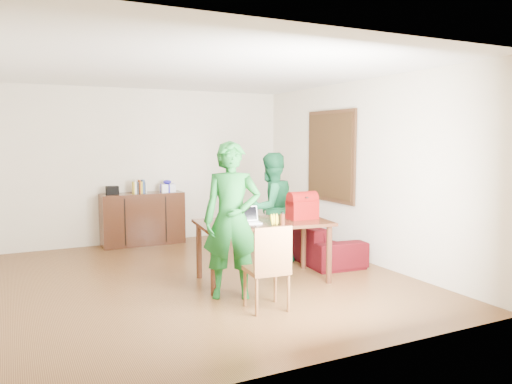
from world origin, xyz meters
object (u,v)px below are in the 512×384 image
red_bag (302,208)px  person_near (232,220)px  laptop (249,220)px  table (263,229)px  chair (267,285)px  person_far (271,208)px  sofa (313,239)px  bottle (283,219)px

red_bag → person_near: bearing=-161.9°
person_near → laptop: bearing=66.5°
table → chair: 1.18m
person_near → person_far: (1.16, 1.22, -0.09)m
person_near → red_bag: (1.17, 0.37, 0.02)m
table → sofa: bearing=39.1°
person_near → person_far: person_near is taller
chair → sofa: (1.76, 1.80, 0.01)m
laptop → red_bag: bearing=11.6°
laptop → person_near: bearing=-127.0°
laptop → sofa: 1.85m
table → laptop: 0.29m
person_near → bottle: bearing=29.2°
chair → person_far: bearing=65.6°
person_near → bottle: size_ratio=11.33×
person_far → laptop: person_far is taller
person_far → red_bag: 0.86m
person_near → person_far: size_ratio=1.11×
red_bag → chair: bearing=-136.6°
person_far → red_bag: person_far is taller
table → person_far: (0.53, 0.78, 0.13)m
table → chair: chair is taller
chair → red_bag: (1.01, 0.93, 0.65)m
person_near → sofa: 2.37m
person_near → laptop: 0.53m
person_far → red_bag: size_ratio=4.24×
person_near → sofa: (1.92, 1.24, -0.62)m
person_near → sofa: person_near is taller
bottle → red_bag: 0.56m
laptop → person_far: bearing=59.0°
person_far → bottle: size_ratio=10.24×
person_far → sofa: person_far is taller
table → person_near: person_near is taller
person_near → person_far: 1.68m
person_far → red_bag: bearing=79.5°
sofa → red_bag: bearing=144.9°
person_far → red_bag: (0.02, -0.85, 0.11)m
chair → red_bag: red_bag is taller
person_near → red_bag: person_near is taller
laptop → bottle: size_ratio=2.02×
table → person_near: bearing=-137.7°
laptop → chair: bearing=-93.2°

